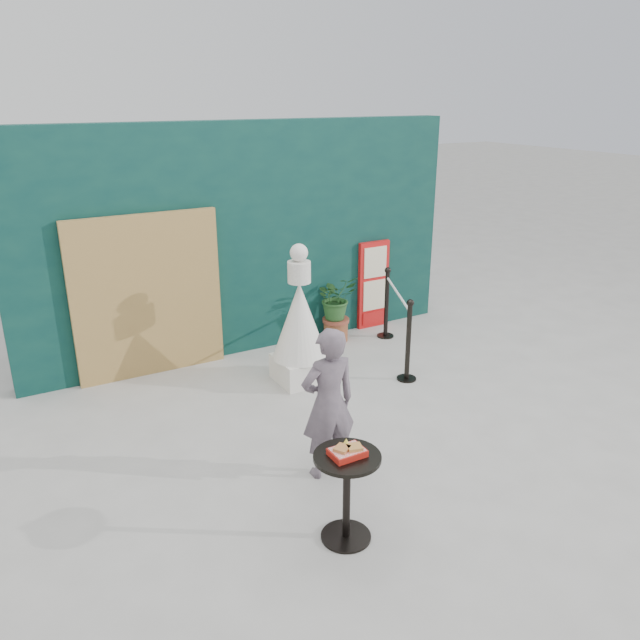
{
  "coord_description": "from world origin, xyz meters",
  "views": [
    {
      "loc": [
        -3.12,
        -4.31,
        3.32
      ],
      "look_at": [
        0.0,
        1.2,
        1.0
      ],
      "focal_mm": 35.0,
      "sensor_mm": 36.0,
      "label": 1
    }
  ],
  "objects": [
    {
      "name": "planter",
      "position": [
        1.13,
        2.73,
        0.55
      ],
      "size": [
        0.56,
        0.49,
        0.95
      ],
      "color": "brown",
      "rests_on": "ground"
    },
    {
      "name": "menu_board",
      "position": [
        1.9,
        2.95,
        0.65
      ],
      "size": [
        0.5,
        0.07,
        1.3
      ],
      "color": "red",
      "rests_on": "ground"
    },
    {
      "name": "statue",
      "position": [
        0.08,
        1.83,
        0.7
      ],
      "size": [
        0.67,
        0.67,
        1.71
      ],
      "color": "silver",
      "rests_on": "ground"
    },
    {
      "name": "bamboo_fence",
      "position": [
        -1.4,
        2.94,
        1.0
      ],
      "size": [
        1.8,
        0.08,
        2.0
      ],
      "primitive_type": "cube",
      "color": "tan",
      "rests_on": "ground"
    },
    {
      "name": "stanchion_barrier",
      "position": [
        1.53,
        1.86,
        0.49
      ],
      "size": [
        0.84,
        1.54,
        1.03
      ],
      "color": "black",
      "rests_on": "ground"
    },
    {
      "name": "cafe_table",
      "position": [
        -0.95,
        -0.89,
        0.5
      ],
      "size": [
        0.52,
        0.52,
        0.75
      ],
      "color": "black",
      "rests_on": "ground"
    },
    {
      "name": "ground",
      "position": [
        0.0,
        0.0,
        0.0
      ],
      "size": [
        60.0,
        60.0,
        0.0
      ],
      "primitive_type": "plane",
      "color": "#ADAAA5",
      "rests_on": "ground"
    },
    {
      "name": "back_wall",
      "position": [
        0.0,
        3.15,
        1.5
      ],
      "size": [
        6.0,
        0.3,
        3.0
      ],
      "primitive_type": "cube",
      "color": "#0A2E2C",
      "rests_on": "ground"
    },
    {
      "name": "food_basket",
      "position": [
        -0.95,
        -0.88,
        0.79
      ],
      "size": [
        0.26,
        0.19,
        0.11
      ],
      "color": "red",
      "rests_on": "cafe_table"
    },
    {
      "name": "woman",
      "position": [
        -0.62,
        -0.04,
        0.72
      ],
      "size": [
        0.54,
        0.37,
        1.43
      ],
      "primitive_type": "imported",
      "rotation": [
        0.0,
        0.0,
        3.08
      ],
      "color": "slate",
      "rests_on": "ground"
    }
  ]
}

